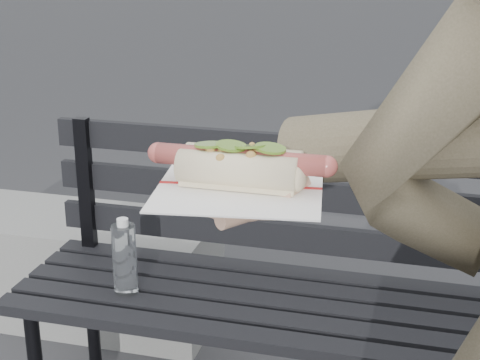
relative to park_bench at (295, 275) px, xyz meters
The scene contains 3 objects.
park_bench is the anchor object (origin of this frame).
concrete_block 1.16m from the park_bench, 153.79° to the left, with size 1.20×0.40×0.40m, color slate.
held_hotdog 1.15m from the park_bench, 71.15° to the right, with size 0.64×0.31×0.20m.
Camera 1 is at (0.27, -0.72, 1.41)m, focal length 55.00 mm.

